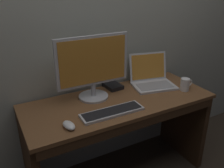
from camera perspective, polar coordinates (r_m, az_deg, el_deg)
name	(u,v)px	position (r m, az deg, el deg)	size (l,w,h in m)	color
desk	(119,127)	(1.94, 1.74, -9.85)	(1.42, 0.57, 0.73)	brown
laptop_silver	(152,79)	(2.08, 9.28, 1.06)	(0.39, 0.35, 0.25)	silver
external_monitor	(93,67)	(1.76, -4.42, 4.02)	(0.55, 0.22, 0.47)	#B7B7BC
wired_keyboard	(112,112)	(1.65, 0.05, -6.49)	(0.44, 0.13, 0.02)	#BCBCC1
computer_mouse	(69,125)	(1.52, -9.97, -9.42)	(0.06, 0.11, 0.04)	white
external_drive_box	(113,86)	(2.02, 0.18, -0.42)	(0.12, 0.16, 0.03)	black
coffee_mug	(185,84)	(2.05, 16.62, -0.09)	(0.11, 0.07, 0.10)	white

